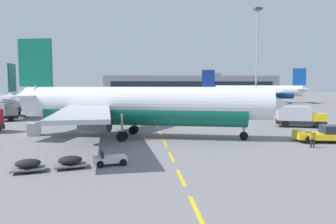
{
  "coord_description": "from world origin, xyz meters",
  "views": [
    {
      "loc": [
        15.01,
        -14.88,
        6.51
      ],
      "look_at": [
        19.62,
        32.46,
        2.3
      ],
      "focal_mm": 33.66,
      "sensor_mm": 36.0,
      "label": 1
    }
  ],
  "objects": [
    {
      "name": "ground",
      "position": [
        40.0,
        40.0,
        0.0
      ],
      "size": [
        400.0,
        400.0,
        0.0
      ],
      "primitive_type": "plane",
      "color": "slate"
    },
    {
      "name": "apron_paint_markings",
      "position": [
        18.0,
        38.92,
        0.0
      ],
      "size": [
        8.0,
        98.79,
        0.01
      ],
      "color": "yellow",
      "rests_on": "ground"
    },
    {
      "name": "airliner_foreground",
      "position": [
        15.23,
        23.42,
        3.95
      ],
      "size": [
        34.47,
        33.62,
        12.2
      ],
      "color": "white",
      "rests_on": "ground"
    },
    {
      "name": "pushback_tug",
      "position": [
        36.03,
        18.3,
        0.9
      ],
      "size": [
        6.42,
        4.02,
        2.08
      ],
      "color": "yellow",
      "rests_on": "ground"
    },
    {
      "name": "airliner_mid_left",
      "position": [
        25.05,
        82.96,
        3.54
      ],
      "size": [
        31.25,
        30.97,
        10.95
      ],
      "color": "silver",
      "rests_on": "ground"
    },
    {
      "name": "airliner_far_center",
      "position": [
        57.98,
        92.93,
        3.87
      ],
      "size": [
        33.39,
        32.34,
        11.95
      ],
      "color": "white",
      "rests_on": "ground"
    },
    {
      "name": "airliner_far_right",
      "position": [
        -8.23,
        55.74,
        3.29
      ],
      "size": [
        28.8,
        29.01,
        10.17
      ],
      "color": "silver",
      "rests_on": "ground"
    },
    {
      "name": "catering_truck",
      "position": [
        39.47,
        30.57,
        1.65
      ],
      "size": [
        7.4,
        4.62,
        3.14
      ],
      "color": "black",
      "rests_on": "ground"
    },
    {
      "name": "baggage_train",
      "position": [
        9.8,
        9.69,
        0.52
      ],
      "size": [
        8.68,
        3.66,
        1.14
      ],
      "color": "silver",
      "rests_on": "ground"
    },
    {
      "name": "ground_crew_worker",
      "position": [
        32.86,
        15.4,
        1.02
      ],
      "size": [
        0.71,
        0.3,
        1.77
      ],
      "color": "#232328",
      "rests_on": "ground"
    },
    {
      "name": "uld_cargo_container",
      "position": [
        1.86,
        26.25,
        0.8
      ],
      "size": [
        1.94,
        1.91,
        1.6
      ],
      "color": "#B7BCC6",
      "rests_on": "ground"
    },
    {
      "name": "apron_light_mast_far",
      "position": [
        46.02,
        65.24,
        16.11
      ],
      "size": [
        1.8,
        1.8,
        26.05
      ],
      "color": "slate",
      "rests_on": "ground"
    },
    {
      "name": "terminal_satellite",
      "position": [
        43.86,
        155.31,
        5.48
      ],
      "size": [
        91.77,
        20.05,
        12.54
      ],
      "color": "gray",
      "rests_on": "ground"
    }
  ]
}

